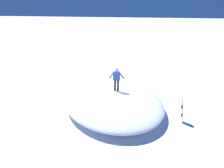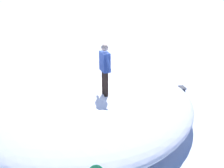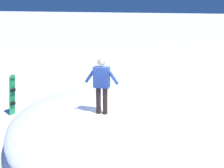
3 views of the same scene
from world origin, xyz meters
name	(u,v)px [view 1 (image 1 of 3)]	position (x,y,z in m)	size (l,w,h in m)	color
ground	(111,106)	(0.00, 0.00, 0.00)	(240.00, 240.00, 0.00)	white
snow_mound	(112,99)	(-0.02, 0.07, 0.55)	(7.51, 6.22, 1.11)	white
snowboarder_standing	(117,78)	(-0.30, 0.32, 2.04)	(0.26, 1.00, 1.64)	black
snowboard_primary_upright	(182,110)	(0.80, 4.45, 0.85)	(0.31, 0.32, 1.66)	#1E8C47
backpack_near	(107,81)	(-3.83, -1.23, 0.20)	(0.28, 0.64, 0.40)	#4C4C51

